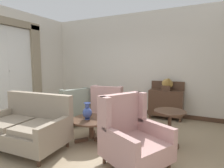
{
  "coord_description": "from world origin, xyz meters",
  "views": [
    {
      "loc": [
        2.12,
        -2.97,
        1.61
      ],
      "look_at": [
        0.14,
        0.92,
        1.1
      ],
      "focal_mm": 29.27,
      "sensor_mm": 36.0,
      "label": 1
    }
  ],
  "objects_px": {
    "armchair_back_corner": "(132,137)",
    "side_table": "(170,125)",
    "armchair_foreground_right": "(72,109)",
    "sideboard": "(166,102)",
    "porcelain_vase": "(87,112)",
    "settee": "(27,126)",
    "armchair_near_sideboard": "(110,108)",
    "coffee_table": "(91,123)",
    "gramophone": "(168,83)"
  },
  "relations": [
    {
      "from": "armchair_foreground_right",
      "to": "settee",
      "type": "bearing_deg",
      "value": 28.29
    },
    {
      "from": "armchair_back_corner",
      "to": "armchair_near_sideboard",
      "type": "relative_size",
      "value": 1.14
    },
    {
      "from": "armchair_back_corner",
      "to": "settee",
      "type": "bearing_deg",
      "value": 127.25
    },
    {
      "from": "armchair_back_corner",
      "to": "armchair_foreground_right",
      "type": "xyz_separation_m",
      "value": [
        -2.08,
        1.08,
        -0.03
      ]
    },
    {
      "from": "armchair_foreground_right",
      "to": "sideboard",
      "type": "height_order",
      "value": "sideboard"
    },
    {
      "from": "sideboard",
      "to": "gramophone",
      "type": "relative_size",
      "value": 2.21
    },
    {
      "from": "coffee_table",
      "to": "sideboard",
      "type": "height_order",
      "value": "sideboard"
    },
    {
      "from": "coffee_table",
      "to": "armchair_foreground_right",
      "type": "relative_size",
      "value": 0.75
    },
    {
      "from": "armchair_near_sideboard",
      "to": "sideboard",
      "type": "bearing_deg",
      "value": -147.18
    },
    {
      "from": "gramophone",
      "to": "side_table",
      "type": "bearing_deg",
      "value": -78.1
    },
    {
      "from": "porcelain_vase",
      "to": "armchair_back_corner",
      "type": "distance_m",
      "value": 1.21
    },
    {
      "from": "armchair_back_corner",
      "to": "side_table",
      "type": "height_order",
      "value": "armchair_back_corner"
    },
    {
      "from": "settee",
      "to": "gramophone",
      "type": "distance_m",
      "value": 3.67
    },
    {
      "from": "armchair_near_sideboard",
      "to": "side_table",
      "type": "xyz_separation_m",
      "value": [
        1.65,
        -0.67,
        0.0
      ]
    },
    {
      "from": "coffee_table",
      "to": "armchair_back_corner",
      "type": "relative_size",
      "value": 0.71
    },
    {
      "from": "porcelain_vase",
      "to": "sideboard",
      "type": "height_order",
      "value": "sideboard"
    },
    {
      "from": "coffee_table",
      "to": "armchair_foreground_right",
      "type": "xyz_separation_m",
      "value": [
        -1.01,
        0.61,
        0.05
      ]
    },
    {
      "from": "armchair_near_sideboard",
      "to": "sideboard",
      "type": "relative_size",
      "value": 0.96
    },
    {
      "from": "armchair_back_corner",
      "to": "sideboard",
      "type": "relative_size",
      "value": 1.1
    },
    {
      "from": "armchair_foreground_right",
      "to": "side_table",
      "type": "distance_m",
      "value": 2.51
    },
    {
      "from": "armchair_back_corner",
      "to": "side_table",
      "type": "xyz_separation_m",
      "value": [
        0.42,
        0.91,
        -0.02
      ]
    },
    {
      "from": "side_table",
      "to": "gramophone",
      "type": "xyz_separation_m",
      "value": [
        -0.36,
        1.7,
        0.64
      ]
    },
    {
      "from": "armchair_near_sideboard",
      "to": "gramophone",
      "type": "bearing_deg",
      "value": -150.5
    },
    {
      "from": "armchair_foreground_right",
      "to": "side_table",
      "type": "relative_size",
      "value": 1.56
    },
    {
      "from": "coffee_table",
      "to": "gramophone",
      "type": "xyz_separation_m",
      "value": [
        1.14,
        2.14,
        0.7
      ]
    },
    {
      "from": "coffee_table",
      "to": "gramophone",
      "type": "height_order",
      "value": "gramophone"
    },
    {
      "from": "settee",
      "to": "armchair_near_sideboard",
      "type": "height_order",
      "value": "armchair_near_sideboard"
    },
    {
      "from": "armchair_foreground_right",
      "to": "armchair_back_corner",
      "type": "bearing_deg",
      "value": 87.31
    },
    {
      "from": "porcelain_vase",
      "to": "armchair_near_sideboard",
      "type": "bearing_deg",
      "value": 94.58
    },
    {
      "from": "porcelain_vase",
      "to": "armchair_back_corner",
      "type": "relative_size",
      "value": 0.3
    },
    {
      "from": "armchair_near_sideboard",
      "to": "armchair_foreground_right",
      "type": "height_order",
      "value": "armchair_near_sideboard"
    },
    {
      "from": "armchair_back_corner",
      "to": "sideboard",
      "type": "height_order",
      "value": "armchair_back_corner"
    },
    {
      "from": "side_table",
      "to": "armchair_foreground_right",
      "type": "bearing_deg",
      "value": 176.2
    },
    {
      "from": "porcelain_vase",
      "to": "settee",
      "type": "distance_m",
      "value": 1.17
    },
    {
      "from": "coffee_table",
      "to": "settee",
      "type": "relative_size",
      "value": 0.5
    },
    {
      "from": "settee",
      "to": "side_table",
      "type": "bearing_deg",
      "value": 23.49
    },
    {
      "from": "sideboard",
      "to": "gramophone",
      "type": "xyz_separation_m",
      "value": [
        0.05,
        -0.09,
        0.58
      ]
    },
    {
      "from": "side_table",
      "to": "sideboard",
      "type": "relative_size",
      "value": 0.65
    },
    {
      "from": "porcelain_vase",
      "to": "settee",
      "type": "relative_size",
      "value": 0.21
    },
    {
      "from": "settee",
      "to": "armchair_back_corner",
      "type": "distance_m",
      "value": 2.03
    },
    {
      "from": "coffee_table",
      "to": "sideboard",
      "type": "distance_m",
      "value": 2.49
    },
    {
      "from": "coffee_table",
      "to": "porcelain_vase",
      "type": "height_order",
      "value": "porcelain_vase"
    },
    {
      "from": "gramophone",
      "to": "armchair_near_sideboard",
      "type": "bearing_deg",
      "value": -141.45
    },
    {
      "from": "porcelain_vase",
      "to": "gramophone",
      "type": "xyz_separation_m",
      "value": [
        1.2,
        2.2,
        0.46
      ]
    },
    {
      "from": "armchair_near_sideboard",
      "to": "armchair_foreground_right",
      "type": "relative_size",
      "value": 0.94
    },
    {
      "from": "armchair_near_sideboard",
      "to": "armchair_back_corner",
      "type": "bearing_deg",
      "value": 118.67
    },
    {
      "from": "coffee_table",
      "to": "settee",
      "type": "xyz_separation_m",
      "value": [
        -0.92,
        -0.82,
        0.04
      ]
    },
    {
      "from": "armchair_near_sideboard",
      "to": "gramophone",
      "type": "xyz_separation_m",
      "value": [
        1.29,
        1.03,
        0.64
      ]
    },
    {
      "from": "porcelain_vase",
      "to": "armchair_foreground_right",
      "type": "xyz_separation_m",
      "value": [
        -0.95,
        0.67,
        -0.19
      ]
    },
    {
      "from": "porcelain_vase",
      "to": "gramophone",
      "type": "relative_size",
      "value": 0.72
    }
  ]
}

